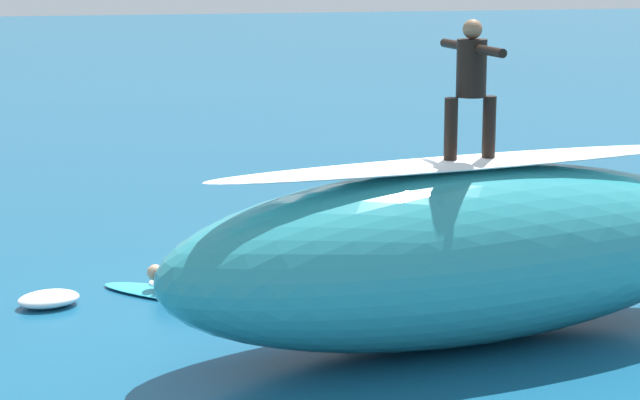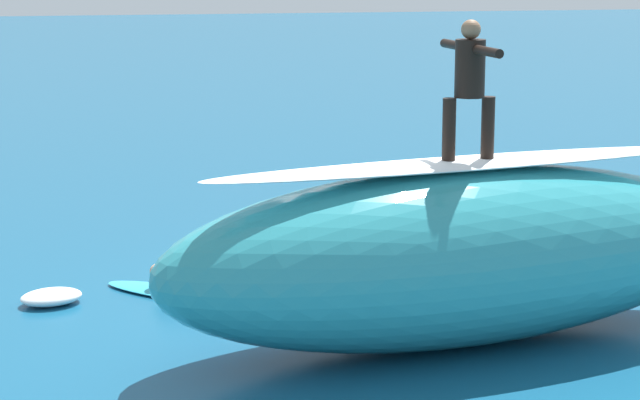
% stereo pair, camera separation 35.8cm
% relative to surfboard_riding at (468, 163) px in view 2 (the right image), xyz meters
% --- Properties ---
extents(ground_plane, '(120.00, 120.00, 0.00)m').
position_rel_surfboard_riding_xyz_m(ground_plane, '(0.72, -1.58, -1.94)').
color(ground_plane, '#145175').
extents(wave_crest, '(7.01, 3.42, 1.90)m').
position_rel_surfboard_riding_xyz_m(wave_crest, '(0.08, 0.01, -0.99)').
color(wave_crest, teal).
rests_on(wave_crest, ground_plane).
extents(wave_foam_lip, '(5.76, 1.82, 0.08)m').
position_rel_surfboard_riding_xyz_m(wave_foam_lip, '(0.08, 0.01, 0.00)').
color(wave_foam_lip, white).
rests_on(wave_foam_lip, wave_crest).
extents(surfboard_riding, '(2.12, 0.69, 0.07)m').
position_rel_surfboard_riding_xyz_m(surfboard_riding, '(0.00, 0.00, 0.00)').
color(surfboard_riding, silver).
rests_on(surfboard_riding, wave_crest).
extents(surfer_riding, '(0.58, 1.38, 1.46)m').
position_rel_surfboard_riding_xyz_m(surfer_riding, '(0.00, 0.00, 0.89)').
color(surfer_riding, black).
rests_on(surfer_riding, surfboard_riding).
extents(surfboard_paddling, '(2.29, 2.00, 0.06)m').
position_rel_surfboard_riding_xyz_m(surfboard_paddling, '(2.72, -2.20, -1.91)').
color(surfboard_paddling, '#33B2D1').
rests_on(surfboard_paddling, ground_plane).
extents(surfer_paddling, '(1.42, 1.20, 0.30)m').
position_rel_surfboard_riding_xyz_m(surfer_paddling, '(2.63, -2.12, -1.74)').
color(surfer_paddling, black).
rests_on(surfer_paddling, surfboard_paddling).
extents(foam_patch_near, '(0.75, 0.71, 0.14)m').
position_rel_surfboard_riding_xyz_m(foam_patch_near, '(2.89, -2.65, -1.87)').
color(foam_patch_near, white).
rests_on(foam_patch_near, ground_plane).
extents(foam_patch_mid, '(0.88, 0.77, 0.18)m').
position_rel_surfboard_riding_xyz_m(foam_patch_mid, '(4.39, -2.23, -1.85)').
color(foam_patch_mid, white).
rests_on(foam_patch_mid, ground_plane).
extents(foam_patch_far, '(1.21, 1.10, 0.14)m').
position_rel_surfboard_riding_xyz_m(foam_patch_far, '(2.37, -2.57, -1.87)').
color(foam_patch_far, white).
rests_on(foam_patch_far, ground_plane).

